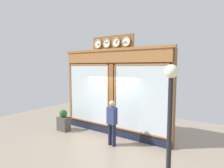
# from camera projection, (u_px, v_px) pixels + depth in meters

# --- Properties ---
(ground_plane) EXTENTS (14.00, 14.00, 0.00)m
(ground_plane) POSITION_uv_depth(u_px,v_px,m) (61.00, 162.00, 5.80)
(ground_plane) COLOR gray
(shop_facade) EXTENTS (5.27, 0.42, 4.20)m
(shop_facade) POSITION_uv_depth(u_px,v_px,m) (114.00, 92.00, 8.03)
(shop_facade) COLOR brown
(shop_facade) RESTS_ON ground_plane
(pedestrian) EXTENTS (0.39, 0.27, 1.69)m
(pedestrian) POSITION_uv_depth(u_px,v_px,m) (112.00, 121.00, 6.92)
(pedestrian) COLOR #191E38
(pedestrian) RESTS_ON ground_plane
(street_lamp) EXTENTS (0.28, 0.28, 2.98)m
(street_lamp) POSITION_uv_depth(u_px,v_px,m) (170.00, 112.00, 3.83)
(street_lamp) COLOR black
(street_lamp) RESTS_ON ground_plane
(planter_box) EXTENTS (0.56, 0.36, 0.62)m
(planter_box) POSITION_uv_depth(u_px,v_px,m) (64.00, 124.00, 8.60)
(planter_box) COLOR #4C4742
(planter_box) RESTS_ON ground_plane
(planter_shrub) EXTENTS (0.34, 0.34, 0.34)m
(planter_shrub) POSITION_uv_depth(u_px,v_px,m) (63.00, 113.00, 8.55)
(planter_shrub) COLOR #285623
(planter_shrub) RESTS_ON planter_box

